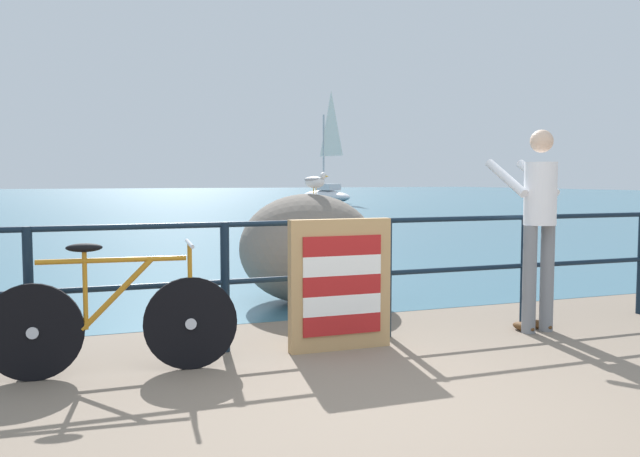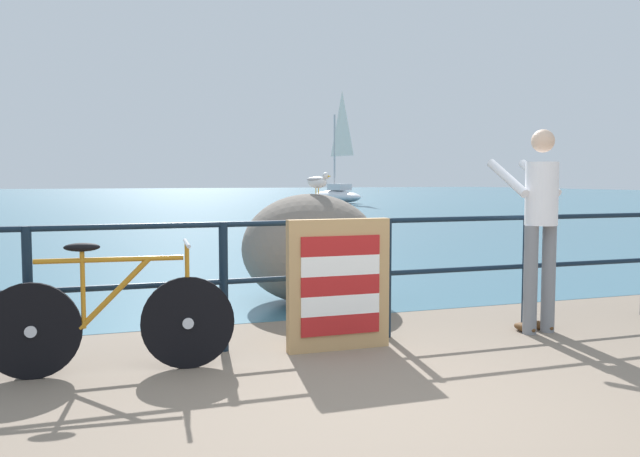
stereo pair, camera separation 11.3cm
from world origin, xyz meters
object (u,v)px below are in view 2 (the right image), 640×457
object	(u,v)px
seagull	(317,181)
sailboat	(337,190)
breakwater_boulder_main	(310,248)
person_at_railing	(539,220)
folded_deckchair_stack	(339,285)
bicycle	(112,318)

from	to	relation	value
seagull	sailboat	xyz separation A→B (m)	(10.87, 27.98, -0.62)
breakwater_boulder_main	seagull	distance (m)	0.74
person_at_railing	folded_deckchair_stack	bearing A→B (deg)	85.34
folded_deckchair_stack	seagull	bearing A→B (deg)	75.51
sailboat	folded_deckchair_stack	bearing A→B (deg)	146.89
bicycle	folded_deckchair_stack	world-z (taller)	folded_deckchair_stack
person_at_railing	folded_deckchair_stack	distance (m)	1.93
bicycle	breakwater_boulder_main	distance (m)	3.02
bicycle	folded_deckchair_stack	distance (m)	1.73
seagull	sailboat	world-z (taller)	sailboat
bicycle	person_at_railing	size ratio (longest dim) A/B	0.95
person_at_railing	breakwater_boulder_main	distance (m)	2.52
person_at_railing	sailboat	xyz separation A→B (m)	(9.52, 30.00, -0.28)
seagull	bicycle	bearing A→B (deg)	-77.89
person_at_railing	bicycle	bearing A→B (deg)	87.25
folded_deckchair_stack	bicycle	bearing A→B (deg)	-176.78
person_at_railing	sailboat	world-z (taller)	sailboat
breakwater_boulder_main	sailboat	size ratio (longest dim) A/B	0.24
bicycle	person_at_railing	world-z (taller)	person_at_railing
person_at_railing	seagull	world-z (taller)	person_at_railing
bicycle	seagull	distance (m)	3.21
person_at_railing	seagull	bearing A→B (deg)	29.81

